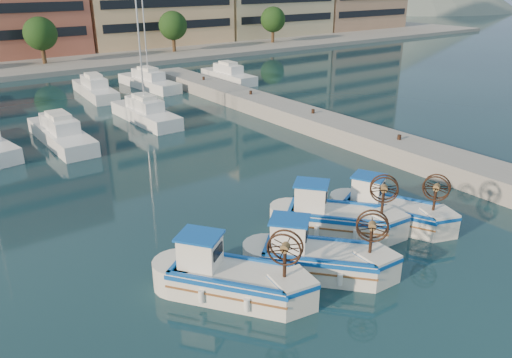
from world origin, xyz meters
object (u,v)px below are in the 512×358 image
(fishing_boat_a, at_px, (229,276))
(fishing_boat_d, at_px, (389,209))
(fishing_boat_b, at_px, (316,256))
(fishing_boat_c, at_px, (335,216))

(fishing_boat_a, xyz_separation_m, fishing_boat_d, (9.04, 0.38, -0.03))
(fishing_boat_a, bearing_deg, fishing_boat_b, -48.99)
(fishing_boat_c, xyz_separation_m, fishing_boat_d, (2.59, -0.90, -0.03))
(fishing_boat_b, xyz_separation_m, fishing_boat_d, (5.55, 1.14, -0.02))
(fishing_boat_a, height_order, fishing_boat_b, fishing_boat_a)
(fishing_boat_a, height_order, fishing_boat_c, fishing_boat_a)
(fishing_boat_a, bearing_deg, fishing_boat_c, -25.51)
(fishing_boat_a, bearing_deg, fishing_boat_d, -34.31)
(fishing_boat_a, distance_m, fishing_boat_b, 3.57)
(fishing_boat_b, height_order, fishing_boat_c, fishing_boat_c)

